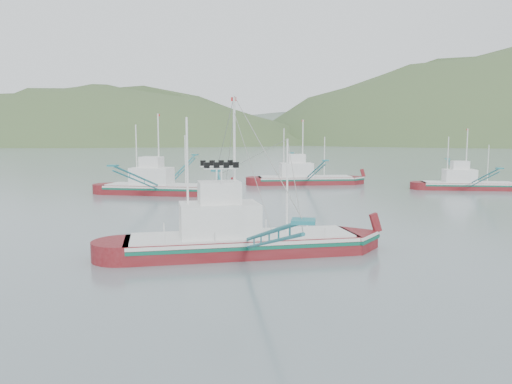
# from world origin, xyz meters

# --- Properties ---
(ground) EXTENTS (1200.00, 1200.00, 0.00)m
(ground) POSITION_xyz_m (0.00, 0.00, 0.00)
(ground) COLOR slate
(ground) RESTS_ON ground
(main_boat) EXTENTS (15.53, 26.41, 11.03)m
(main_boat) POSITION_xyz_m (0.01, -1.86, 2.18)
(main_boat) COLOR maroon
(main_boat) RESTS_ON ground
(bg_boat_right) EXTENTS (12.80, 23.07, 9.33)m
(bg_boat_right) POSITION_xyz_m (25.68, 40.41, 1.28)
(bg_boat_right) COLOR maroon
(bg_boat_right) RESTS_ON ground
(bg_boat_far) EXTENTS (15.37, 26.55, 10.90)m
(bg_boat_far) POSITION_xyz_m (2.49, 44.95, 1.95)
(bg_boat_far) COLOR maroon
(bg_boat_far) RESTS_ON ground
(bg_boat_left) EXTENTS (15.60, 27.93, 11.30)m
(bg_boat_left) POSITION_xyz_m (-15.60, 29.16, 1.55)
(bg_boat_left) COLOR maroon
(bg_boat_left) RESTS_ON ground
(headland_left) EXTENTS (448.00, 308.00, 210.00)m
(headland_left) POSITION_xyz_m (-180.00, 360.00, 0.00)
(headland_left) COLOR #3F572C
(headland_left) RESTS_ON ground
(ridge_distant) EXTENTS (960.00, 400.00, 240.00)m
(ridge_distant) POSITION_xyz_m (30.00, 560.00, 0.00)
(ridge_distant) COLOR slate
(ridge_distant) RESTS_ON ground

